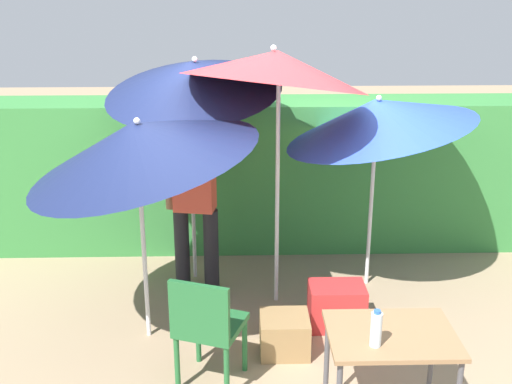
% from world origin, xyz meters
% --- Properties ---
extents(ground_plane, '(24.00, 24.00, 0.00)m').
position_xyz_m(ground_plane, '(0.00, 0.00, 0.00)').
color(ground_plane, '#9E8466').
extents(hedge_row, '(8.00, 0.70, 1.61)m').
position_xyz_m(hedge_row, '(0.00, 1.74, 0.80)').
color(hedge_row, '#38843D').
rests_on(hedge_row, ground_plane).
extents(umbrella_rainbow, '(1.84, 1.81, 2.09)m').
position_xyz_m(umbrella_rainbow, '(-0.90, -0.19, 1.67)').
color(umbrella_rainbow, silver).
rests_on(umbrella_rainbow, ground_plane).
extents(umbrella_orange, '(1.74, 1.71, 2.01)m').
position_xyz_m(umbrella_orange, '(1.09, 0.70, 1.66)').
color(umbrella_orange, silver).
rests_on(umbrella_orange, ground_plane).
extents(umbrella_yellow, '(1.62, 1.59, 2.48)m').
position_xyz_m(umbrella_yellow, '(0.17, 0.43, 2.13)').
color(umbrella_yellow, silver).
rests_on(umbrella_yellow, ground_plane).
extents(umbrella_navy, '(1.65, 1.63, 2.36)m').
position_xyz_m(umbrella_navy, '(-0.56, 0.91, 1.98)').
color(umbrella_navy, silver).
rests_on(umbrella_navy, ground_plane).
extents(person_vendor, '(0.56, 0.28, 1.88)m').
position_xyz_m(person_vendor, '(-0.55, 0.64, 0.93)').
color(person_vendor, black).
rests_on(person_vendor, ground_plane).
extents(chair_plastic, '(0.56, 0.56, 0.89)m').
position_xyz_m(chair_plastic, '(-0.38, -0.86, 0.51)').
color(chair_plastic, '#236633').
rests_on(chair_plastic, ground_plane).
extents(cooler_box, '(0.47, 0.33, 0.38)m').
position_xyz_m(cooler_box, '(0.68, -0.05, 0.19)').
color(cooler_box, red).
rests_on(cooler_box, ground_plane).
extents(crate_cardboard, '(0.39, 0.36, 0.31)m').
position_xyz_m(crate_cardboard, '(0.21, -0.43, 0.15)').
color(crate_cardboard, '#9E7A4C').
rests_on(crate_cardboard, ground_plane).
extents(folding_table, '(0.80, 0.60, 0.74)m').
position_xyz_m(folding_table, '(0.80, -1.38, 0.65)').
color(folding_table, '#4C4C51').
rests_on(folding_table, ground_plane).
extents(bottle_water, '(0.07, 0.07, 0.24)m').
position_xyz_m(bottle_water, '(0.67, -1.52, 0.86)').
color(bottle_water, silver).
rests_on(bottle_water, folding_table).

